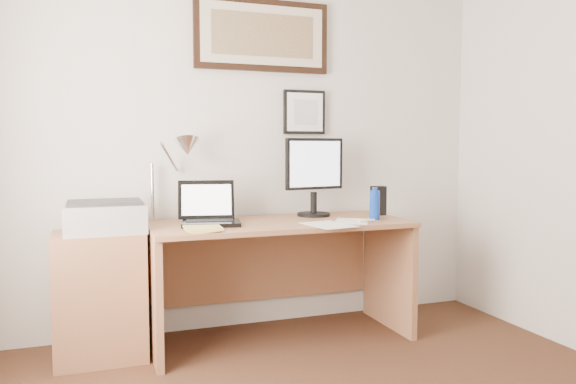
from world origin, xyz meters
name	(u,v)px	position (x,y,z in m)	size (l,w,h in m)	color
wall_back	(240,141)	(0.00, 2.00, 1.25)	(3.50, 0.02, 2.50)	silver
side_cabinet	(100,295)	(-0.92, 1.68, 0.36)	(0.50, 0.40, 0.73)	#8F5C3C
water_bottle	(375,205)	(0.75, 1.50, 0.84)	(0.06, 0.06, 0.18)	#0D38AF
bottle_cap	(375,189)	(0.75, 1.50, 0.94)	(0.03, 0.03, 0.02)	#0D38AF
speaker	(378,201)	(0.89, 1.71, 0.85)	(0.09, 0.08, 0.20)	black
paper_sheet_a	(328,225)	(0.37, 1.38, 0.75)	(0.23, 0.32, 0.00)	white
paper_sheet_b	(352,221)	(0.56, 1.46, 0.75)	(0.20, 0.28, 0.00)	white
sticky_pad	(365,220)	(0.66, 1.47, 0.76)	(0.08, 0.08, 0.01)	#EAE26E
marker_pen	(367,221)	(0.64, 1.40, 0.76)	(0.02, 0.02, 0.14)	white
book	(184,229)	(-0.47, 1.45, 0.76)	(0.20, 0.28, 0.02)	#D5CA64
desk	(275,256)	(0.15, 1.72, 0.51)	(1.60, 0.70, 0.75)	#8F5C3C
laptop	(209,215)	(-0.29, 1.65, 0.81)	(0.38, 0.35, 0.26)	black
lcd_monitor	(314,173)	(0.45, 1.80, 1.04)	(0.42, 0.22, 0.52)	black
printer	(105,217)	(-0.88, 1.67, 0.82)	(0.44, 0.34, 0.18)	#A4A5A7
desk_lamp	(184,151)	(-0.41, 1.81, 1.19)	(0.29, 0.27, 0.53)	silver
picture_large	(263,35)	(0.15, 1.97, 1.95)	(0.92, 0.04, 0.47)	black
picture_small	(304,112)	(0.45, 1.97, 1.45)	(0.30, 0.03, 0.30)	black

